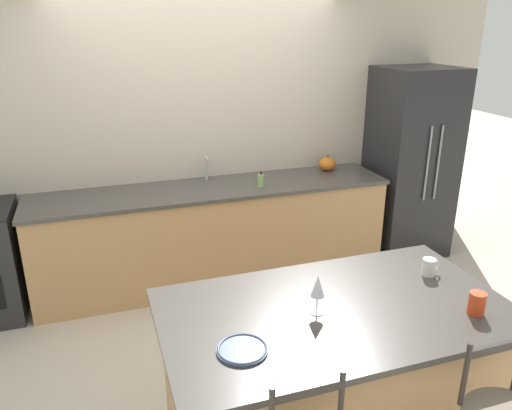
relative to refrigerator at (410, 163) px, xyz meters
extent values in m
plane|color=beige|center=(-2.05, -0.38, -0.95)|extent=(18.00, 18.00, 0.00)
cube|color=beige|center=(-2.05, 0.36, 0.40)|extent=(6.00, 0.07, 2.70)
cube|color=tan|center=(-2.05, 0.02, -0.51)|extent=(3.16, 0.68, 0.88)
cube|color=#47423D|center=(-2.05, 0.02, -0.05)|extent=(3.20, 0.72, 0.03)
cube|color=black|center=(-2.05, 0.02, -0.04)|extent=(0.56, 0.36, 0.01)
cylinder|color=#ADAFB5|center=(-2.05, 0.24, 0.08)|extent=(0.02, 0.02, 0.22)
cylinder|color=#ADAFB5|center=(-2.05, 0.18, 0.18)|extent=(0.02, 0.12, 0.02)
cube|color=tan|center=(-1.92, -2.13, -0.51)|extent=(1.70, 0.90, 0.87)
cube|color=#47423D|center=(-1.92, -2.13, -0.06)|extent=(1.82, 1.02, 0.03)
cube|color=#232326|center=(0.00, 0.00, 0.00)|extent=(0.74, 0.67, 1.89)
cylinder|color=#939399|center=(-0.06, -0.35, 0.09)|extent=(0.02, 0.02, 0.72)
cylinder|color=#939399|center=(0.06, -0.35, 0.09)|extent=(0.02, 0.02, 0.72)
cylinder|color=#332D28|center=(-2.21, -2.74, -0.05)|extent=(0.02, 0.02, 0.31)
cube|color=#332D28|center=(-2.35, -2.74, 0.05)|extent=(0.29, 0.02, 0.04)
cylinder|color=#332D28|center=(-1.62, -2.76, -0.05)|extent=(0.02, 0.02, 0.31)
cube|color=#332D28|center=(-1.48, -2.76, 0.05)|extent=(0.29, 0.02, 0.04)
cylinder|color=#425170|center=(-2.48, -2.32, -0.03)|extent=(0.24, 0.24, 0.01)
torus|color=#425170|center=(-2.48, -2.32, -0.03)|extent=(0.23, 0.23, 0.01)
cylinder|color=white|center=(-2.03, -2.14, -0.04)|extent=(0.07, 0.07, 0.00)
cylinder|color=white|center=(-2.03, -2.14, 0.01)|extent=(0.01, 0.01, 0.10)
cone|color=white|center=(-2.03, -2.14, 0.12)|extent=(0.07, 0.07, 0.11)
cylinder|color=white|center=(-1.24, -1.98, 0.01)|extent=(0.08, 0.08, 0.10)
torus|color=white|center=(-1.20, -1.98, 0.01)|extent=(0.07, 0.01, 0.07)
cylinder|color=red|center=(-1.27, -2.40, 0.02)|extent=(0.08, 0.08, 0.12)
ellipsoid|color=orange|center=(-0.85, 0.15, 0.03)|extent=(0.17, 0.17, 0.13)
cylinder|color=brown|center=(-0.85, 0.15, 0.11)|extent=(0.02, 0.02, 0.02)
cylinder|color=#89B260|center=(-1.64, -0.13, 0.02)|extent=(0.06, 0.06, 0.11)
cylinder|color=black|center=(-1.64, -0.13, 0.09)|extent=(0.02, 0.02, 0.03)
camera|label=1|loc=(-3.02, -4.12, 1.36)|focal=35.00mm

